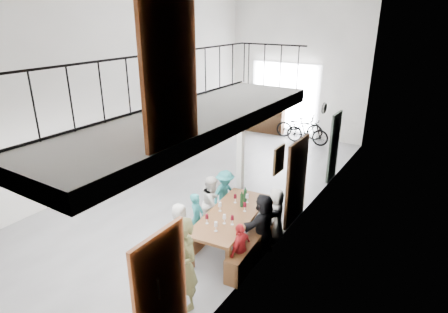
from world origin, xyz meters
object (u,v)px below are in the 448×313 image
Objects in this scene: side_bench at (167,151)px; host_standing at (184,264)px; tasting_table at (231,217)px; oak_barrel at (218,127)px; serving_counter at (262,120)px; bicycle_near at (299,127)px; bench_inner at (207,228)px.

side_bench is 6.99m from host_standing.
host_standing reaches higher than tasting_table.
tasting_table is 7.29m from oak_barrel.
tasting_table is 1.28× the size of serving_counter.
host_standing reaches higher than bicycle_near.
host_standing is (0.89, -1.88, 0.60)m from bench_inner.
serving_counter is at bearing 103.40° from bench_inner.
host_standing is (4.76, -5.09, 0.59)m from side_bench.
bench_inner is 2.07× the size of oak_barrel.
tasting_table is at bearing -9.06° from bench_inner.
bicycle_near reaches higher than bench_inner.
bicycle_near is at bearing 94.94° from tasting_table.
bicycle_near is (-1.57, 7.64, -0.23)m from tasting_table.
bench_inner is 1.01× the size of serving_counter.
side_bench is 0.88× the size of bicycle_near.
bench_inner is 1.02× the size of bicycle_near.
tasting_table reaches higher than bench_inner.
host_standing is at bearing 178.61° from bicycle_near.
bench_inner is 8.06m from serving_counter.
side_bench is (-4.52, 3.26, -0.48)m from tasting_table.
side_bench is at bearing 137.52° from tasting_table.
tasting_table is 2.63× the size of oak_barrel.
serving_counter is at bearing 76.05° from bicycle_near.
tasting_table reaches higher than side_bench.
serving_counter is 1.12× the size of host_standing.
side_bench is 1.78× the size of oak_barrel.
host_standing reaches higher than oak_barrel.
side_bench is 5.28m from bicycle_near.
bench_inner is at bearing -58.82° from oak_barrel.
side_bench is 4.63m from serving_counter.
tasting_table is 1.27× the size of bench_inner.
oak_barrel is 3.15m from bicycle_near.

